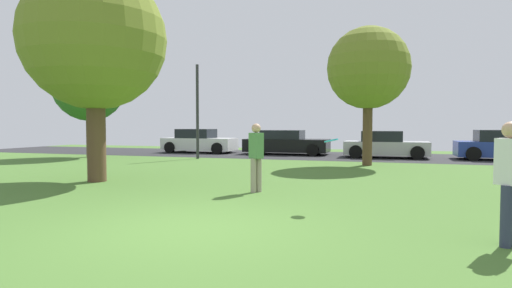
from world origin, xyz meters
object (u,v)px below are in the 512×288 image
(oak_tree_right, at_px, (368,69))
(person_catcher, at_px, (256,154))
(person_thrower, at_px, (510,178))
(parked_car_white, at_px, (199,142))
(parked_car_black, at_px, (286,143))
(parked_car_silver, at_px, (385,145))
(parked_car_blue, at_px, (504,146))
(frisbee_disc, at_px, (331,140))
(street_lamp_post, at_px, (197,112))
(oak_tree_center, at_px, (89,86))
(oak_tree_left, at_px, (95,40))

(oak_tree_right, bearing_deg, person_catcher, -106.33)
(person_thrower, distance_m, parked_car_white, 19.89)
(parked_car_black, height_order, parked_car_silver, parked_car_black)
(oak_tree_right, height_order, parked_car_white, oak_tree_right)
(parked_car_black, height_order, parked_car_blue, parked_car_blue)
(person_thrower, xyz_separation_m, parked_car_silver, (-1.64, 15.20, -0.31))
(frisbee_disc, height_order, street_lamp_post, street_lamp_post)
(person_catcher, relative_size, parked_car_silver, 0.41)
(person_thrower, bearing_deg, oak_tree_right, -42.87)
(person_catcher, bearing_deg, oak_tree_right, 108.83)
(person_catcher, bearing_deg, frisbee_disc, -0.00)
(oak_tree_center, relative_size, person_thrower, 3.24)
(person_catcher, height_order, frisbee_disc, person_catcher)
(parked_car_white, bearing_deg, person_thrower, -52.54)
(oak_tree_right, bearing_deg, parked_car_black, 132.10)
(oak_tree_right, distance_m, oak_tree_center, 13.54)
(street_lamp_post, bearing_deg, parked_car_silver, 21.92)
(parked_car_black, bearing_deg, person_catcher, -79.61)
(oak_tree_left, distance_m, parked_car_black, 13.02)
(street_lamp_post, bearing_deg, oak_tree_right, -6.47)
(oak_tree_right, height_order, person_catcher, oak_tree_right)
(parked_car_silver, relative_size, parked_car_blue, 0.96)
(person_thrower, height_order, parked_car_white, person_thrower)
(oak_tree_left, relative_size, oak_tree_center, 1.13)
(oak_tree_left, relative_size, parked_car_black, 1.32)
(frisbee_disc, xyz_separation_m, parked_car_blue, (6.17, 13.49, -0.68))
(parked_car_silver, bearing_deg, oak_tree_right, -98.66)
(person_catcher, bearing_deg, parked_car_black, 135.54)
(frisbee_disc, bearing_deg, parked_car_silver, 85.98)
(parked_car_blue, relative_size, street_lamp_post, 0.92)
(frisbee_disc, height_order, parked_car_white, parked_car_white)
(oak_tree_right, bearing_deg, street_lamp_post, 173.53)
(person_thrower, bearing_deg, street_lamp_post, -13.82)
(oak_tree_left, distance_m, oak_tree_center, 9.77)
(parked_car_white, height_order, street_lamp_post, street_lamp_post)
(person_thrower, relative_size, street_lamp_post, 0.37)
(oak_tree_right, bearing_deg, oak_tree_center, 179.35)
(parked_car_white, bearing_deg, frisbee_disc, -55.73)
(oak_tree_right, distance_m, frisbee_disc, 9.39)
(oak_tree_left, xyz_separation_m, frisbee_disc, (6.89, -1.79, -2.71))
(oak_tree_center, distance_m, person_thrower, 19.47)
(person_catcher, xyz_separation_m, parked_car_black, (-2.33, 12.71, -0.29))
(parked_car_white, relative_size, parked_car_black, 0.93)
(person_thrower, bearing_deg, parked_car_blue, -68.05)
(person_thrower, xyz_separation_m, parked_car_blue, (3.59, 15.30, -0.28))
(parked_car_white, xyz_separation_m, parked_car_black, (5.23, 0.12, -0.02))
(parked_car_black, xyz_separation_m, parked_car_blue, (10.46, -0.60, 0.02))
(frisbee_disc, relative_size, parked_car_white, 0.07)
(person_thrower, relative_size, parked_car_silver, 0.42)
(parked_car_blue, xyz_separation_m, street_lamp_post, (-13.81, -3.56, 1.61))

